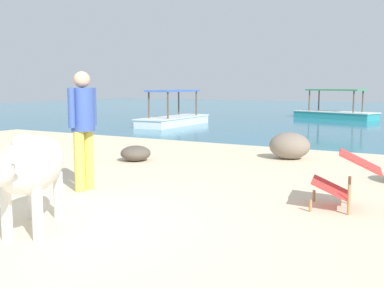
{
  "coord_description": "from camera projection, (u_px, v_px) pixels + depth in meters",
  "views": [
    {
      "loc": [
        3.78,
        -3.39,
        1.47
      ],
      "look_at": [
        0.02,
        3.0,
        0.55
      ],
      "focal_mm": 44.2,
      "sensor_mm": 36.0,
      "label": 1
    }
  ],
  "objects": [
    {
      "name": "sand_beach",
      "position": [
        46.0,
        224.0,
        4.99
      ],
      "size": [
        18.0,
        14.0,
        0.04
      ],
      "primitive_type": "cube",
      "color": "beige",
      "rests_on": "ground"
    },
    {
      "name": "water_surface",
      "position": [
        382.0,
        115.0,
        23.81
      ],
      "size": [
        60.0,
        36.0,
        0.03
      ],
      "primitive_type": "cube",
      "color": "teal",
      "rests_on": "ground"
    },
    {
      "name": "cow",
      "position": [
        31.0,
        166.0,
        4.63
      ],
      "size": [
        1.23,
        1.66,
        0.98
      ],
      "rotation": [
        0.0,
        0.0,
        5.27
      ],
      "color": "silver",
      "rests_on": "sand_beach"
    },
    {
      "name": "deck_chair_far",
      "position": [
        345.0,
        176.0,
        5.47
      ],
      "size": [
        0.86,
        0.68,
        0.68
      ],
      "rotation": [
        0.0,
        0.0,
        3.35
      ],
      "color": "#A37A4C",
      "rests_on": "sand_beach"
    },
    {
      "name": "person_standing",
      "position": [
        83.0,
        121.0,
        6.38
      ],
      "size": [
        0.32,
        0.51,
        1.62
      ],
      "rotation": [
        0.0,
        0.0,
        3.15
      ],
      "color": "#DBC64C",
      "rests_on": "sand_beach"
    },
    {
      "name": "shore_rock_large",
      "position": [
        136.0,
        153.0,
        9.0
      ],
      "size": [
        0.7,
        0.71,
        0.29
      ],
      "primitive_type": "ellipsoid",
      "rotation": [
        0.0,
        0.0,
        1.28
      ],
      "color": "brown",
      "rests_on": "sand_beach"
    },
    {
      "name": "shore_rock_small",
      "position": [
        290.0,
        146.0,
        9.22
      ],
      "size": [
        0.91,
        0.83,
        0.52
      ],
      "primitive_type": "ellipsoid",
      "rotation": [
        0.0,
        0.0,
        0.2
      ],
      "color": "gray",
      "rests_on": "sand_beach"
    },
    {
      "name": "boat_teal",
      "position": [
        335.0,
        112.0,
        20.84
      ],
      "size": [
        3.85,
        2.18,
        1.29
      ],
      "rotation": [
        0.0,
        0.0,
        5.98
      ],
      "color": "teal",
      "rests_on": "water_surface"
    },
    {
      "name": "boat_white",
      "position": [
        174.0,
        118.0,
        17.33
      ],
      "size": [
        1.36,
        3.73,
        1.29
      ],
      "rotation": [
        0.0,
        0.0,
        1.63
      ],
      "color": "white",
      "rests_on": "water_surface"
    }
  ]
}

